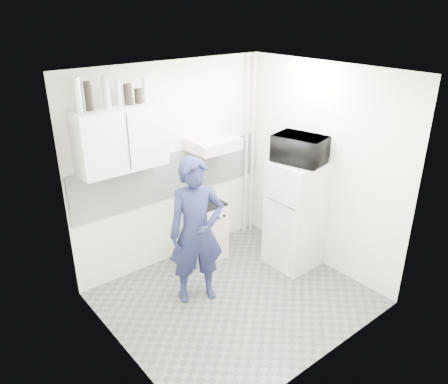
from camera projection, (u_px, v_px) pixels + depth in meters
floor at (236, 298)px, 5.16m from camera, size 2.80×2.80×0.00m
ceiling at (239, 73)px, 4.11m from camera, size 2.80×2.80×0.00m
wall_back at (173, 166)px, 5.52m from camera, size 2.80×0.00×2.80m
wall_left at (116, 240)px, 3.83m from camera, size 0.00×2.60×2.60m
wall_right at (322, 169)px, 5.45m from camera, size 0.00×2.60×2.60m
person at (196, 232)px, 4.86m from camera, size 0.74×0.62×1.73m
stove at (204, 230)px, 5.88m from camera, size 0.48×0.48×0.77m
fridge at (295, 214)px, 5.59m from camera, size 0.59×0.59×1.42m
stove_top at (203, 203)px, 5.72m from camera, size 0.46×0.46×0.03m
saucepan at (201, 203)px, 5.59m from camera, size 0.17×0.17×0.09m
microwave at (300, 149)px, 5.24m from camera, size 0.69×0.55×0.34m
bottle_a at (78, 95)px, 4.30m from camera, size 0.08×0.08×0.34m
bottle_b at (88, 96)px, 4.37m from camera, size 0.08×0.08×0.29m
bottle_c at (106, 92)px, 4.47m from camera, size 0.08×0.08×0.33m
bottle_d at (119, 93)px, 4.57m from camera, size 0.06×0.06×0.27m
canister_a at (128, 94)px, 4.64m from camera, size 0.09×0.09×0.22m
canister_b at (138, 96)px, 4.72m from camera, size 0.08×0.08×0.16m
bottle_e at (145, 90)px, 4.75m from camera, size 0.07×0.07×0.27m
upper_cabinet at (121, 138)px, 4.74m from camera, size 1.00×0.35×0.70m
range_hood at (212, 144)px, 5.50m from camera, size 0.60×0.50×0.14m
backsplash at (174, 174)px, 5.55m from camera, size 2.74×0.03×0.60m
pipe_a at (252, 148)px, 6.22m from camera, size 0.05×0.05×2.60m
pipe_b at (246, 150)px, 6.15m from camera, size 0.04×0.04×2.60m
ceiling_spot_fixture at (295, 65)px, 4.85m from camera, size 0.10×0.10×0.02m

